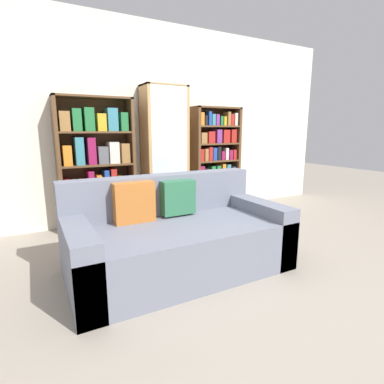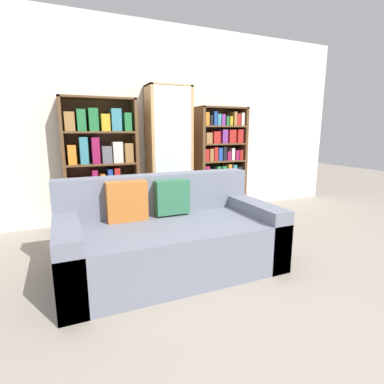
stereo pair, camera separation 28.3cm
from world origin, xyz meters
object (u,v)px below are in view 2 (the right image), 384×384
at_px(couch, 169,238).
at_px(display_cabinet, 169,155).
at_px(bookshelf_right, 220,161).
at_px(bookshelf_left, 101,167).
at_px(wine_bottle, 220,218).

relative_size(couch, display_cabinet, 1.04).
height_order(display_cabinet, bookshelf_right, display_cabinet).
height_order(couch, bookshelf_right, bookshelf_right).
bearing_deg(display_cabinet, bookshelf_right, 1.12).
relative_size(couch, bookshelf_left, 1.16).
height_order(bookshelf_right, wine_bottle, bookshelf_right).
bearing_deg(wine_bottle, display_cabinet, 119.30).
bearing_deg(display_cabinet, wine_bottle, -60.70).
bearing_deg(bookshelf_right, wine_bottle, -119.05).
relative_size(couch, wine_bottle, 5.62).
height_order(bookshelf_left, bookshelf_right, bookshelf_left).
relative_size(bookshelf_right, wine_bottle, 4.67).
distance_m(couch, bookshelf_right, 2.16).
xyz_separation_m(display_cabinet, bookshelf_right, (0.84, 0.02, -0.13)).
xyz_separation_m(bookshelf_left, display_cabinet, (0.93, -0.02, 0.12)).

